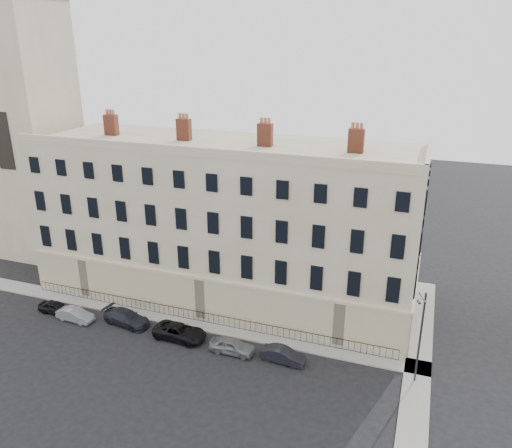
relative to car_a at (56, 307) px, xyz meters
The scene contains 13 objects.
ground 19.30m from the car_a, ahead, with size 160.00×160.00×0.00m, color black.
terrace 17.73m from the car_a, 36.15° to the left, with size 36.22×12.22×17.00m.
church_tower 24.10m from the car_a, 132.95° to the left, with size 8.00×8.13×44.00m.
pavement_terrace 9.54m from the car_a, 16.23° to the left, with size 48.00×2.00×0.12m, color gray.
pavement_east_return 32.65m from the car_a, ahead, with size 2.00×24.00×0.12m, color gray.
railings 13.50m from the car_a, 13.11° to the left, with size 35.00×0.04×0.96m.
car_a is the anchor object (origin of this frame).
car_b 2.62m from the car_a, 10.89° to the right, with size 1.23×3.53×1.16m, color gray.
car_c 7.32m from the car_a, ahead, with size 1.83×4.50×1.30m, color #20212A.
car_d 12.86m from the car_a, ahead, with size 2.13×4.62×1.28m, color black.
car_e 17.81m from the car_a, ahead, with size 1.51×3.74×1.28m, color slate.
car_f 22.03m from the car_a, ahead, with size 1.25×3.58×1.18m, color black.
streetlamp 32.16m from the car_a, ahead, with size 0.65×1.56×7.45m.
Camera 1 is at (12.07, -29.63, 24.02)m, focal length 35.00 mm.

